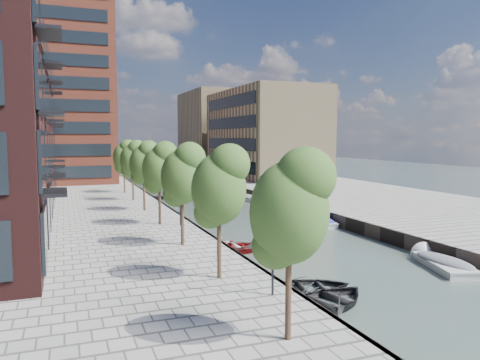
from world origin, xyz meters
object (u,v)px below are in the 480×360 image
sloop_4 (152,200)px  motorboat_1 (440,263)px  tree_1 (219,184)px  motorboat_3 (317,221)px  tree_5 (132,158)px  bridge (156,172)px  sloop_1 (309,291)px  car (226,175)px  motorboat_4 (245,198)px  tree_2 (182,173)px  tree_0 (289,205)px  tree_3 (159,166)px  sloop_3 (224,251)px  tree_6 (124,155)px  sloop_0 (328,307)px  sloop_2 (233,252)px  tree_4 (144,161)px

sloop_4 → motorboat_1: 36.08m
tree_1 → motorboat_3: 20.95m
tree_1 → tree_5: size_ratio=1.00×
bridge → motorboat_1: size_ratio=2.45×
sloop_1 → car: size_ratio=0.99×
sloop_4 → motorboat_4: bearing=-125.7°
tree_2 → tree_0: bearing=-90.0°
tree_5 → car: 24.58m
bridge → tree_1: tree_1 is taller
tree_0 → car: tree_0 is taller
tree_3 → sloop_3: bearing=-60.9°
tree_2 → tree_5: size_ratio=1.00×
tree_3 → sloop_1: 16.08m
tree_3 → tree_6: same height
tree_1 → tree_6: same height
tree_5 → sloop_4: tree_5 is taller
sloop_3 → tree_0: bearing=167.9°
motorboat_1 → motorboat_3: (0.21, 14.31, 0.00)m
tree_5 → motorboat_3: (13.78, -13.07, -5.10)m
tree_3 → motorboat_1: size_ratio=1.12×
bridge → motorboat_1: bridge is taller
bridge → tree_3: size_ratio=2.18×
tree_3 → sloop_4: 22.03m
car → sloop_3: bearing=-114.9°
tree_0 → car: bearing=73.1°
tree_3 → sloop_0: size_ratio=1.23×
bridge → tree_2: (-8.50, -54.00, 3.92)m
tree_2 → sloop_2: tree_2 is taller
sloop_4 → bridge: bearing=-26.2°
tree_2 → tree_6: (0.00, 28.00, 0.00)m
tree_1 → tree_3: 14.00m
tree_6 → sloop_3: tree_6 is taller
tree_4 → sloop_1: bearing=-78.6°
sloop_4 → motorboat_4: (10.29, -4.01, 0.20)m
sloop_1 → sloop_3: size_ratio=0.83×
tree_6 → sloop_0: bearing=-83.8°
tree_0 → sloop_3: tree_0 is taller
tree_4 → motorboat_1: size_ratio=1.12×
tree_1 → tree_3: bearing=90.0°
tree_2 → sloop_0: tree_2 is taller
tree_3 → motorboat_3: size_ratio=1.13×
tree_2 → tree_1: bearing=-90.0°
tree_5 → motorboat_4: bearing=13.2°
sloop_3 → motorboat_3: 12.50m
tree_1 → tree_2: bearing=90.0°
sloop_3 → sloop_4: size_ratio=1.13×
tree_3 → car: size_ratio=1.40×
tree_3 → tree_5: 14.00m
sloop_0 → bridge: bearing=-26.0°
tree_2 → motorboat_4: size_ratio=1.17×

